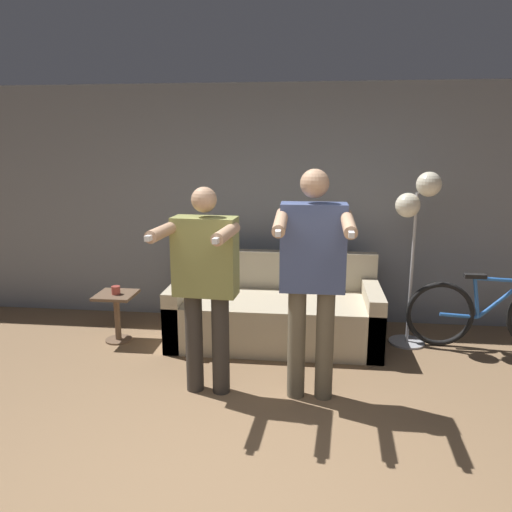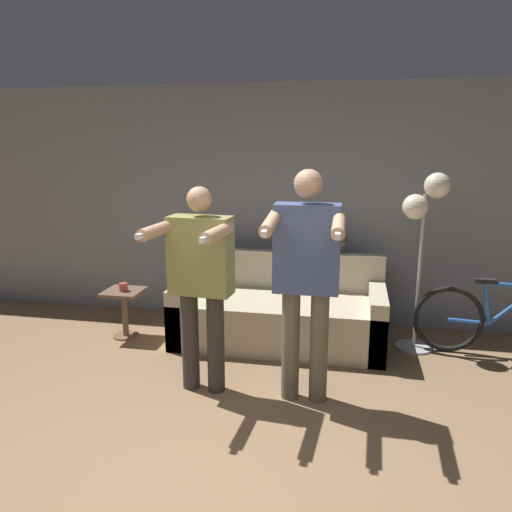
{
  "view_description": "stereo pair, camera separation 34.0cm",
  "coord_description": "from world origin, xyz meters",
  "px_view_note": "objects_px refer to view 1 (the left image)",
  "views": [
    {
      "loc": [
        0.44,
        -2.28,
        1.99
      ],
      "look_at": [
        -0.05,
        1.94,
        1.02
      ],
      "focal_mm": 35.0,
      "sensor_mm": 36.0,
      "label": 1
    },
    {
      "loc": [
        0.77,
        -2.23,
        1.99
      ],
      "look_at": [
        -0.05,
        1.94,
        1.02
      ],
      "focal_mm": 35.0,
      "sensor_mm": 36.0,
      "label": 2
    }
  ],
  "objects_px": {
    "cat": "(324,244)",
    "bicycle": "(490,314)",
    "person_right": "(312,269)",
    "person_left": "(205,277)",
    "cup": "(116,290)",
    "couch": "(275,314)",
    "floor_lamp": "(417,212)",
    "side_table": "(117,308)"
  },
  "relations": [
    {
      "from": "cat",
      "to": "bicycle",
      "type": "distance_m",
      "value": 1.76
    },
    {
      "from": "person_right",
      "to": "person_left",
      "type": "bearing_deg",
      "value": 179.51
    },
    {
      "from": "cup",
      "to": "bicycle",
      "type": "bearing_deg",
      "value": 4.04
    },
    {
      "from": "couch",
      "to": "bicycle",
      "type": "distance_m",
      "value": 2.11
    },
    {
      "from": "couch",
      "to": "person_right",
      "type": "distance_m",
      "value": 1.43
    },
    {
      "from": "person_left",
      "to": "bicycle",
      "type": "height_order",
      "value": "person_left"
    },
    {
      "from": "cup",
      "to": "person_left",
      "type": "bearing_deg",
      "value": -39.66
    },
    {
      "from": "couch",
      "to": "person_right",
      "type": "xyz_separation_m",
      "value": [
        0.36,
        -1.15,
        0.77
      ]
    },
    {
      "from": "person_left",
      "to": "person_right",
      "type": "height_order",
      "value": "person_right"
    },
    {
      "from": "couch",
      "to": "person_left",
      "type": "distance_m",
      "value": 1.41
    },
    {
      "from": "person_left",
      "to": "bicycle",
      "type": "distance_m",
      "value": 2.9
    },
    {
      "from": "person_left",
      "to": "person_right",
      "type": "relative_size",
      "value": 0.92
    },
    {
      "from": "person_right",
      "to": "floor_lamp",
      "type": "bearing_deg",
      "value": 50.57
    },
    {
      "from": "couch",
      "to": "person_right",
      "type": "relative_size",
      "value": 1.15
    },
    {
      "from": "couch",
      "to": "side_table",
      "type": "distance_m",
      "value": 1.61
    },
    {
      "from": "cup",
      "to": "cat",
      "type": "bearing_deg",
      "value": 15.74
    },
    {
      "from": "cat",
      "to": "floor_lamp",
      "type": "xyz_separation_m",
      "value": [
        0.87,
        -0.29,
        0.4
      ]
    },
    {
      "from": "person_left",
      "to": "couch",
      "type": "bearing_deg",
      "value": 72.41
    },
    {
      "from": "person_right",
      "to": "side_table",
      "type": "bearing_deg",
      "value": 153.62
    },
    {
      "from": "couch",
      "to": "bicycle",
      "type": "bearing_deg",
      "value": 1.16
    },
    {
      "from": "floor_lamp",
      "to": "person_left",
      "type": "bearing_deg",
      "value": -146.0
    },
    {
      "from": "side_table",
      "to": "bicycle",
      "type": "xyz_separation_m",
      "value": [
        3.7,
        0.24,
        -0.01
      ]
    },
    {
      "from": "couch",
      "to": "side_table",
      "type": "bearing_deg",
      "value": -172.84
    },
    {
      "from": "person_right",
      "to": "side_table",
      "type": "distance_m",
      "value": 2.28
    },
    {
      "from": "person_right",
      "to": "cup",
      "type": "relative_size",
      "value": 20.88
    },
    {
      "from": "cat",
      "to": "cup",
      "type": "height_order",
      "value": "cat"
    },
    {
      "from": "person_right",
      "to": "bicycle",
      "type": "height_order",
      "value": "person_right"
    },
    {
      "from": "floor_lamp",
      "to": "side_table",
      "type": "height_order",
      "value": "floor_lamp"
    },
    {
      "from": "side_table",
      "to": "cat",
      "type": "bearing_deg",
      "value": 15.21
    },
    {
      "from": "person_left",
      "to": "bicycle",
      "type": "relative_size",
      "value": 1.03
    },
    {
      "from": "couch",
      "to": "cat",
      "type": "bearing_deg",
      "value": 37.29
    },
    {
      "from": "bicycle",
      "to": "cup",
      "type": "bearing_deg",
      "value": -175.96
    },
    {
      "from": "couch",
      "to": "floor_lamp",
      "type": "distance_m",
      "value": 1.71
    },
    {
      "from": "person_left",
      "to": "side_table",
      "type": "relative_size",
      "value": 3.31
    },
    {
      "from": "person_right",
      "to": "side_table",
      "type": "xyz_separation_m",
      "value": [
        -1.96,
        0.95,
        -0.7
      ]
    },
    {
      "from": "floor_lamp",
      "to": "cup",
      "type": "bearing_deg",
      "value": -174.4
    },
    {
      "from": "couch",
      "to": "floor_lamp",
      "type": "xyz_separation_m",
      "value": [
        1.34,
        0.07,
        1.06
      ]
    },
    {
      "from": "person_left",
      "to": "cat",
      "type": "bearing_deg",
      "value": 62.47
    },
    {
      "from": "floor_lamp",
      "to": "side_table",
      "type": "distance_m",
      "value": 3.11
    },
    {
      "from": "bicycle",
      "to": "person_right",
      "type": "bearing_deg",
      "value": -145.68
    },
    {
      "from": "couch",
      "to": "bicycle",
      "type": "xyz_separation_m",
      "value": [
        2.1,
        0.04,
        0.06
      ]
    },
    {
      "from": "person_right",
      "to": "floor_lamp",
      "type": "height_order",
      "value": "person_right"
    }
  ]
}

